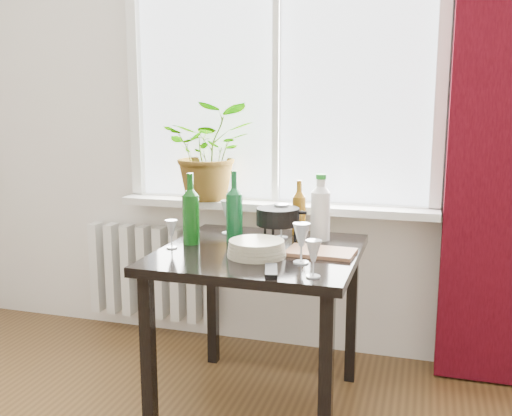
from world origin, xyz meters
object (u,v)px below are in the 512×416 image
(wineglass_far_right, at_px, (313,258))
(cutting_board, at_px, (321,252))
(potted_plant, at_px, (210,151))
(wineglass_front_left, at_px, (171,234))
(cleaning_bottle, at_px, (320,206))
(radiator, at_px, (153,272))
(tv_remote, at_px, (271,271))
(wineglass_back_center, at_px, (281,221))
(plate_stack, at_px, (257,249))
(bottle_amber, at_px, (299,207))
(table, at_px, (260,270))
(wineglass_back_left, at_px, (228,217))
(fondue_pot, at_px, (278,224))
(wine_bottle_right, at_px, (234,206))
(wineglass_front_right, at_px, (301,243))

(wineglass_far_right, xyz_separation_m, cutting_board, (-0.03, 0.33, -0.06))
(potted_plant, xyz_separation_m, wineglass_front_left, (0.08, -0.68, -0.31))
(cleaning_bottle, xyz_separation_m, wineglass_far_right, (0.08, -0.59, -0.09))
(radiator, xyz_separation_m, wineglass_front_left, (0.47, -0.72, 0.42))
(wineglass_front_left, height_order, tv_remote, wineglass_front_left)
(wineglass_back_center, distance_m, plate_stack, 0.35)
(radiator, xyz_separation_m, bottle_amber, (0.95, -0.29, 0.49))
(table, bearing_deg, tv_remote, -66.52)
(wineglass_back_left, height_order, plate_stack, wineglass_back_left)
(tv_remote, bearing_deg, plate_stack, 104.47)
(tv_remote, xyz_separation_m, cutting_board, (0.13, 0.33, -0.00))
(plate_stack, xyz_separation_m, cutting_board, (0.25, 0.12, -0.03))
(fondue_pot, bearing_deg, wineglass_back_center, 82.86)
(wine_bottle_right, height_order, wineglass_back_center, wine_bottle_right)
(table, relative_size, plate_stack, 3.44)
(wineglass_back_left, bearing_deg, table, -46.77)
(wineglass_back_center, relative_size, tv_remote, 1.08)
(table, bearing_deg, wineglass_back_center, 80.85)
(cleaning_bottle, relative_size, wineglass_front_left, 2.48)
(wineglass_front_right, xyz_separation_m, wineglass_back_left, (-0.45, 0.41, 0.00))
(table, height_order, cutting_board, cutting_board)
(potted_plant, distance_m, plate_stack, 0.91)
(table, height_order, wineglass_far_right, wineglass_far_right)
(bottle_amber, height_order, plate_stack, bottle_amber)
(wineglass_back_left, relative_size, cutting_board, 0.59)
(cutting_board, bearing_deg, fondue_pot, 143.33)
(wineglass_far_right, xyz_separation_m, wineglass_back_center, (-0.27, 0.56, 0.01))
(table, height_order, wineglass_front_right, wineglass_front_right)
(table, distance_m, wine_bottle_right, 0.32)
(wineglass_front_right, bearing_deg, bottle_amber, 103.59)
(bottle_amber, bearing_deg, wine_bottle_right, -138.79)
(radiator, relative_size, wineglass_back_left, 4.75)
(wineglass_back_center, bearing_deg, wineglass_front_left, -141.98)
(cleaning_bottle, bearing_deg, potted_plant, 153.60)
(wineglass_front_left, bearing_deg, bottle_amber, 42.14)
(wine_bottle_right, height_order, wineglass_front_right, wine_bottle_right)
(wineglass_front_left, bearing_deg, radiator, 123.25)
(table, relative_size, tv_remote, 5.48)
(radiator, height_order, bottle_amber, bottle_amber)
(potted_plant, bearing_deg, wineglass_back_left, -56.87)
(cleaning_bottle, xyz_separation_m, wineglass_back_left, (-0.45, -0.00, -0.07))
(wine_bottle_right, bearing_deg, cleaning_bottle, 20.16)
(wineglass_back_center, bearing_deg, wineglass_far_right, -64.86)
(wineglass_back_center, bearing_deg, wineglass_front_right, -65.14)
(wine_bottle_right, relative_size, bottle_amber, 1.22)
(wineglass_back_center, bearing_deg, bottle_amber, 59.99)
(wineglass_far_right, relative_size, cutting_board, 0.50)
(plate_stack, bearing_deg, wineglass_front_right, -13.53)
(potted_plant, relative_size, cleaning_bottle, 1.67)
(table, height_order, wineglass_back_center, wineglass_back_center)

